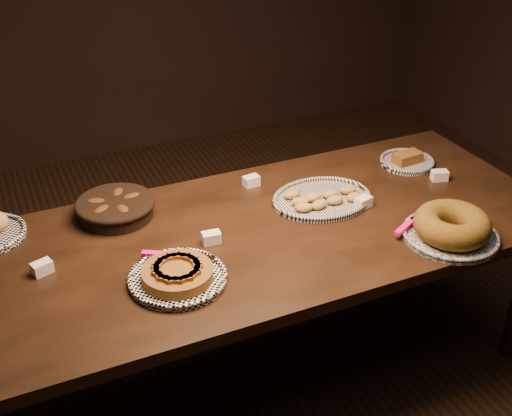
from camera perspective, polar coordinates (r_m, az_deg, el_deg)
name	(u,v)px	position (r m, az deg, el deg)	size (l,w,h in m)	color
ground	(263,368)	(2.99, 0.62, -14.03)	(5.00, 5.00, 0.00)	black
buffet_table	(264,244)	(2.56, 0.70, -3.23)	(2.40, 1.00, 0.75)	black
apple_tart_plate	(177,275)	(2.25, -7.00, -5.96)	(0.35, 0.36, 0.07)	white
madeleine_platter	(322,199)	(2.70, 5.88, 0.84)	(0.43, 0.35, 0.05)	black
bundt_cake_plate	(451,228)	(2.55, 16.98, -1.69)	(0.39, 0.39, 0.11)	black
croissant_basket	(115,207)	(2.64, -12.39, 0.12)	(0.34, 0.34, 0.08)	black
loaf_plate	(407,161)	(3.08, 13.27, 4.11)	(0.25, 0.25, 0.06)	black
tent_cards	(272,210)	(2.60, 1.41, -0.15)	(1.80, 0.42, 0.04)	white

